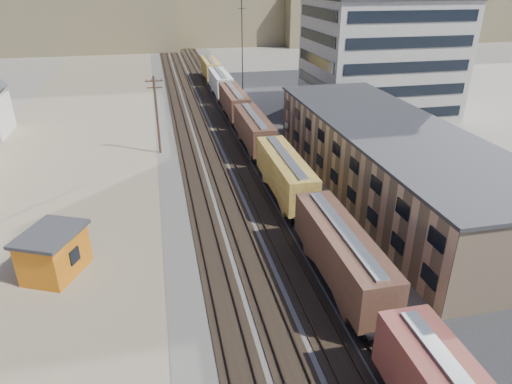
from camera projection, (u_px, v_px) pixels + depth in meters
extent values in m
cube|color=#4C4742|center=(216.00, 130.00, 68.67)|extent=(18.00, 200.00, 0.06)
cube|color=#816C58|center=(66.00, 165.00, 55.97)|extent=(24.00, 180.00, 0.03)
cube|color=#232326|center=(399.00, 154.00, 59.69)|extent=(26.00, 120.00, 0.04)
cube|color=black|center=(183.00, 132.00, 67.67)|extent=(2.60, 200.00, 0.08)
cube|color=#38281E|center=(178.00, 132.00, 67.48)|extent=(0.08, 200.00, 0.16)
cube|color=#38281E|center=(188.00, 131.00, 67.76)|extent=(0.08, 200.00, 0.16)
cube|color=black|center=(203.00, 131.00, 68.26)|extent=(2.60, 200.00, 0.08)
cube|color=#38281E|center=(198.00, 130.00, 68.07)|extent=(0.08, 200.00, 0.16)
cube|color=#38281E|center=(208.00, 130.00, 68.34)|extent=(0.08, 200.00, 0.16)
cube|color=black|center=(223.00, 130.00, 68.84)|extent=(2.60, 200.00, 0.08)
cube|color=#38281E|center=(218.00, 129.00, 68.65)|extent=(0.08, 200.00, 0.16)
cube|color=#38281E|center=(228.00, 129.00, 68.92)|extent=(0.08, 200.00, 0.16)
cube|color=black|center=(241.00, 128.00, 69.38)|extent=(2.60, 200.00, 0.08)
cube|color=#38281E|center=(237.00, 128.00, 69.19)|extent=(0.08, 200.00, 0.16)
cube|color=#38281E|center=(246.00, 127.00, 69.47)|extent=(0.08, 200.00, 0.16)
cube|color=black|center=(408.00, 382.00, 25.13)|extent=(2.20, 2.20, 0.90)
cube|color=black|center=(369.00, 321.00, 29.59)|extent=(2.20, 2.20, 0.90)
cube|color=black|center=(317.00, 241.00, 38.56)|extent=(2.20, 2.20, 0.90)
cube|color=#482B1F|center=(342.00, 251.00, 33.16)|extent=(3.00, 13.34, 3.40)
cube|color=#B7B7B2|center=(344.00, 230.00, 32.40)|extent=(0.90, 12.33, 0.16)
cube|color=black|center=(299.00, 213.00, 43.02)|extent=(2.20, 2.20, 0.90)
cube|color=black|center=(273.00, 173.00, 51.98)|extent=(2.20, 2.20, 0.90)
cube|color=#9B6329|center=(285.00, 172.00, 46.58)|extent=(3.00, 13.34, 3.40)
cube|color=#B7B7B2|center=(286.00, 156.00, 45.82)|extent=(0.90, 12.33, 0.16)
cube|color=black|center=(263.00, 157.00, 56.44)|extent=(2.20, 2.20, 0.90)
cube|color=black|center=(247.00, 133.00, 65.41)|extent=(2.20, 2.20, 0.90)
cube|color=#482B1F|center=(254.00, 129.00, 60.01)|extent=(3.00, 13.34, 3.40)
cube|color=#B7B7B2|center=(254.00, 115.00, 59.25)|extent=(0.90, 12.33, 0.16)
cube|color=black|center=(240.00, 123.00, 69.87)|extent=(2.20, 2.20, 0.90)
cube|color=black|center=(229.00, 106.00, 78.84)|extent=(2.20, 2.20, 0.90)
cube|color=#482B1F|center=(234.00, 101.00, 73.44)|extent=(3.00, 13.34, 3.40)
cube|color=#B7B7B2|center=(234.00, 90.00, 72.68)|extent=(0.90, 12.33, 0.16)
cube|color=black|center=(225.00, 99.00, 83.30)|extent=(2.20, 2.20, 0.90)
cube|color=black|center=(217.00, 87.00, 92.26)|extent=(2.20, 2.20, 0.90)
cube|color=beige|center=(220.00, 82.00, 86.86)|extent=(3.00, 13.34, 3.40)
cube|color=#B7B7B2|center=(220.00, 72.00, 86.10)|extent=(0.90, 12.32, 0.16)
cube|color=black|center=(214.00, 82.00, 96.72)|extent=(2.20, 2.20, 0.90)
cube|color=black|center=(208.00, 73.00, 105.69)|extent=(2.20, 2.20, 0.90)
cube|color=#9B6329|center=(210.00, 68.00, 100.29)|extent=(3.00, 13.34, 3.40)
cube|color=#B7B7B2|center=(210.00, 59.00, 99.53)|extent=(0.90, 12.32, 0.16)
cube|color=tan|center=(389.00, 160.00, 48.01)|extent=(12.00, 40.00, 7.00)
cube|color=#2D2D30|center=(393.00, 127.00, 46.48)|extent=(12.40, 40.40, 0.30)
cube|color=black|center=(334.00, 176.00, 47.40)|extent=(0.12, 36.00, 1.20)
cube|color=black|center=(336.00, 149.00, 46.12)|extent=(0.12, 36.00, 1.20)
cube|color=#9E998E|center=(380.00, 58.00, 74.68)|extent=(22.00, 18.00, 18.00)
cube|color=black|center=(316.00, 60.00, 72.54)|extent=(0.12, 16.00, 16.00)
cube|color=black|center=(408.00, 67.00, 66.69)|extent=(20.00, 0.12, 16.00)
cylinder|color=#382619|center=(157.00, 116.00, 57.84)|extent=(0.32, 0.32, 10.00)
cube|color=#382619|center=(154.00, 81.00, 55.96)|extent=(2.20, 0.14, 0.14)
cube|color=#382619|center=(154.00, 88.00, 56.30)|extent=(1.90, 0.14, 0.14)
cylinder|color=black|center=(159.00, 80.00, 56.01)|extent=(0.08, 0.08, 0.22)
cylinder|color=black|center=(242.00, 58.00, 74.84)|extent=(0.16, 0.16, 18.00)
cube|color=black|center=(242.00, 8.00, 71.64)|extent=(1.20, 0.08, 0.08)
cube|color=#706643|center=(417.00, 12.00, 170.60)|extent=(110.00, 38.00, 18.00)
cube|color=#C56812|center=(54.00, 254.00, 34.92)|extent=(5.01, 5.58, 3.42)
cube|color=#2D2D30|center=(50.00, 234.00, 34.14)|extent=(5.62, 6.18, 0.29)
cube|color=black|center=(75.00, 256.00, 34.54)|extent=(0.58, 1.09, 1.14)
imported|color=navy|center=(350.00, 108.00, 77.94)|extent=(4.55, 5.29, 1.35)
imported|color=silver|center=(406.00, 129.00, 66.38)|extent=(2.06, 5.05, 1.71)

